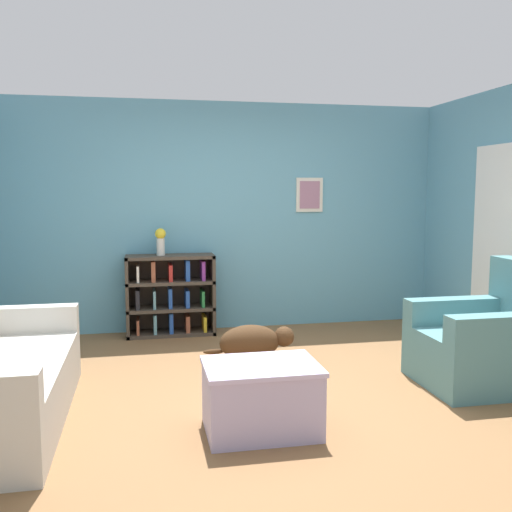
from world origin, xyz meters
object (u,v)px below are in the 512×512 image
Objects in this scene: vase at (161,240)px; dog at (253,342)px; bookshelf at (171,295)px; recliner_chair at (489,342)px; coffee_table at (261,396)px.

dog is at bearing -53.57° from vase.
bookshelf is 0.95× the size of recliner_chair.
bookshelf reaches higher than dog.
vase is (-0.10, -0.02, 0.62)m from bookshelf.
dog is 1.64m from vase.
bookshelf is 3.27× the size of vase.
recliner_chair is 1.17× the size of dog.
recliner_chair is 2.08m from dog.
dog is 2.94× the size of vase.
coffee_table is 1.64m from dog.
dog is at bearing -57.55° from bookshelf.
recliner_chair is 1.35× the size of coffee_table.
vase is (-2.60, 2.17, 0.71)m from recliner_chair.
vase is at bearing 126.43° from dog.
dog is at bearing 80.80° from coffee_table.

